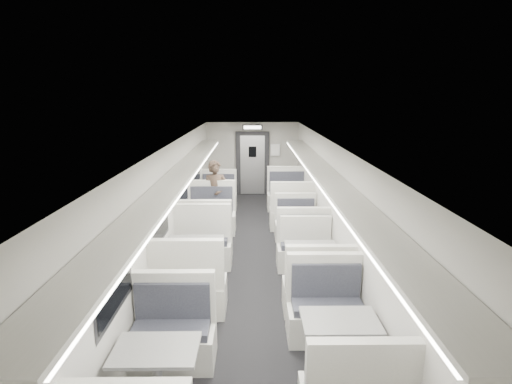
{
  "coord_description": "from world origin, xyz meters",
  "views": [
    {
      "loc": [
        -0.01,
        -7.13,
        3.26
      ],
      "look_at": [
        0.08,
        1.85,
        1.07
      ],
      "focal_mm": 28.0,
      "sensor_mm": 36.0,
      "label": 1
    }
  ],
  "objects_px": {
    "booth_left_a": "(216,203)",
    "vestibule_door": "(253,164)",
    "booth_left_d": "(158,379)",
    "booth_right_d": "(339,347)",
    "booth_left_b": "(207,227)",
    "exit_sign": "(252,127)",
    "booth_right_a": "(290,203)",
    "booth_right_c": "(311,266)",
    "passenger": "(216,196)",
    "booth_left_c": "(195,263)",
    "booth_right_b": "(299,235)"
  },
  "relations": [
    {
      "from": "booth_left_b",
      "to": "booth_right_c",
      "type": "height_order",
      "value": "booth_left_b"
    },
    {
      "from": "booth_left_b",
      "to": "booth_right_a",
      "type": "relative_size",
      "value": 1.01
    },
    {
      "from": "vestibule_door",
      "to": "exit_sign",
      "type": "relative_size",
      "value": 3.39
    },
    {
      "from": "booth_left_c",
      "to": "booth_right_a",
      "type": "xyz_separation_m",
      "value": [
        2.0,
        3.95,
        -0.01
      ]
    },
    {
      "from": "booth_left_a",
      "to": "booth_left_c",
      "type": "bearing_deg",
      "value": -90.0
    },
    {
      "from": "booth_left_b",
      "to": "booth_left_d",
      "type": "xyz_separation_m",
      "value": [
        0.0,
        -4.78,
        -0.04
      ]
    },
    {
      "from": "vestibule_door",
      "to": "booth_left_d",
      "type": "bearing_deg",
      "value": -96.03
    },
    {
      "from": "exit_sign",
      "to": "booth_right_c",
      "type": "bearing_deg",
      "value": -80.83
    },
    {
      "from": "booth_right_c",
      "to": "booth_right_d",
      "type": "relative_size",
      "value": 1.0
    },
    {
      "from": "booth_left_b",
      "to": "booth_right_d",
      "type": "relative_size",
      "value": 1.08
    },
    {
      "from": "vestibule_door",
      "to": "booth_left_a",
      "type": "bearing_deg",
      "value": -112.13
    },
    {
      "from": "booth_left_b",
      "to": "exit_sign",
      "type": "height_order",
      "value": "exit_sign"
    },
    {
      "from": "booth_left_c",
      "to": "vestibule_door",
      "type": "distance_m",
      "value": 6.72
    },
    {
      "from": "booth_right_b",
      "to": "passenger",
      "type": "relative_size",
      "value": 1.13
    },
    {
      "from": "booth_left_d",
      "to": "booth_right_d",
      "type": "distance_m",
      "value": 2.06
    },
    {
      "from": "booth_left_c",
      "to": "booth_right_a",
      "type": "bearing_deg",
      "value": 63.15
    },
    {
      "from": "booth_left_b",
      "to": "passenger",
      "type": "bearing_deg",
      "value": 84.86
    },
    {
      "from": "booth_right_d",
      "to": "vestibule_door",
      "type": "xyz_separation_m",
      "value": [
        -1.0,
        8.97,
        0.65
      ]
    },
    {
      "from": "booth_left_a",
      "to": "booth_left_d",
      "type": "relative_size",
      "value": 1.0
    },
    {
      "from": "booth_left_b",
      "to": "booth_right_a",
      "type": "bearing_deg",
      "value": 45.29
    },
    {
      "from": "booth_right_c",
      "to": "vestibule_door",
      "type": "relative_size",
      "value": 1.03
    },
    {
      "from": "exit_sign",
      "to": "booth_right_a",
      "type": "bearing_deg",
      "value": -65.37
    },
    {
      "from": "booth_left_c",
      "to": "booth_right_c",
      "type": "xyz_separation_m",
      "value": [
        2.0,
        -0.06,
        -0.04
      ]
    },
    {
      "from": "booth_left_a",
      "to": "booth_left_c",
      "type": "distance_m",
      "value": 4.16
    },
    {
      "from": "vestibule_door",
      "to": "exit_sign",
      "type": "distance_m",
      "value": 1.33
    },
    {
      "from": "booth_left_a",
      "to": "booth_right_a",
      "type": "relative_size",
      "value": 0.92
    },
    {
      "from": "passenger",
      "to": "booth_right_a",
      "type": "bearing_deg",
      "value": 15.91
    },
    {
      "from": "passenger",
      "to": "booth_left_b",
      "type": "bearing_deg",
      "value": -105.25
    },
    {
      "from": "booth_left_d",
      "to": "booth_left_a",
      "type": "bearing_deg",
      "value": 90.0
    },
    {
      "from": "booth_right_a",
      "to": "booth_right_b",
      "type": "relative_size",
      "value": 1.18
    },
    {
      "from": "booth_right_d",
      "to": "vestibule_door",
      "type": "bearing_deg",
      "value": 96.36
    },
    {
      "from": "booth_left_c",
      "to": "passenger",
      "type": "xyz_separation_m",
      "value": [
        0.1,
        3.02,
        0.44
      ]
    },
    {
      "from": "booth_right_b",
      "to": "vestibule_door",
      "type": "bearing_deg",
      "value": 101.33
    },
    {
      "from": "booth_right_d",
      "to": "booth_right_a",
      "type": "bearing_deg",
      "value": 90.0
    },
    {
      "from": "booth_left_b",
      "to": "exit_sign",
      "type": "bearing_deg",
      "value": 76.61
    },
    {
      "from": "booth_right_a",
      "to": "vestibule_door",
      "type": "height_order",
      "value": "vestibule_door"
    },
    {
      "from": "booth_left_a",
      "to": "vestibule_door",
      "type": "bearing_deg",
      "value": 67.87
    },
    {
      "from": "passenger",
      "to": "exit_sign",
      "type": "relative_size",
      "value": 2.79
    },
    {
      "from": "booth_right_c",
      "to": "vestibule_door",
      "type": "xyz_separation_m",
      "value": [
        -1.0,
        6.68,
        0.65
      ]
    },
    {
      "from": "booth_left_d",
      "to": "booth_right_d",
      "type": "xyz_separation_m",
      "value": [
        2.0,
        0.5,
        0.01
      ]
    },
    {
      "from": "booth_left_a",
      "to": "booth_left_b",
      "type": "bearing_deg",
      "value": -90.0
    },
    {
      "from": "booth_left_b",
      "to": "booth_right_c",
      "type": "xyz_separation_m",
      "value": [
        2.0,
        -1.99,
        -0.03
      ]
    },
    {
      "from": "booth_left_c",
      "to": "booth_right_c",
      "type": "relative_size",
      "value": 1.09
    },
    {
      "from": "booth_left_a",
      "to": "booth_left_b",
      "type": "height_order",
      "value": "booth_left_b"
    },
    {
      "from": "exit_sign",
      "to": "booth_right_b",
      "type": "bearing_deg",
      "value": -77.48
    },
    {
      "from": "booth_right_c",
      "to": "passenger",
      "type": "relative_size",
      "value": 1.25
    },
    {
      "from": "booth_left_c",
      "to": "booth_left_d",
      "type": "relative_size",
      "value": 1.11
    },
    {
      "from": "booth_right_a",
      "to": "booth_left_c",
      "type": "bearing_deg",
      "value": -116.85
    },
    {
      "from": "booth_left_d",
      "to": "exit_sign",
      "type": "height_order",
      "value": "exit_sign"
    },
    {
      "from": "passenger",
      "to": "exit_sign",
      "type": "bearing_deg",
      "value": 63.72
    }
  ]
}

